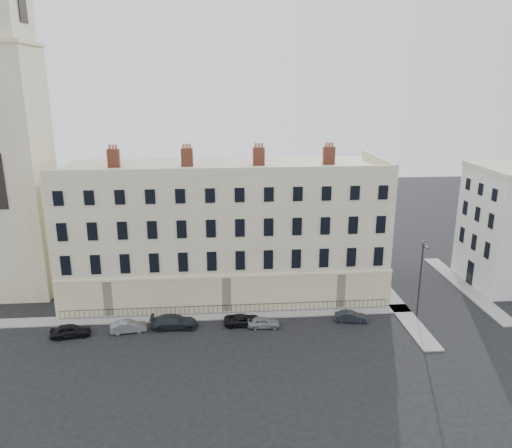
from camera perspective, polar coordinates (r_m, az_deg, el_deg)
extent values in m
plane|color=black|center=(50.41, 3.85, -12.69)|extent=(160.00, 160.00, 0.00)
cube|color=#C7BA94|center=(58.10, -3.63, -0.66)|extent=(36.00, 12.00, 15.00)
cube|color=beige|center=(54.33, -3.38, -8.09)|extent=(36.10, 0.18, 4.00)
cube|color=beige|center=(62.87, 13.24, -5.05)|extent=(0.18, 12.10, 4.00)
cube|color=#C7BA94|center=(50.56, -3.64, 6.00)|extent=(36.00, 0.35, 0.80)
cube|color=#C7BA94|center=(59.37, 13.86, 7.09)|extent=(0.35, 12.00, 0.80)
cube|color=brown|center=(57.30, -15.96, 7.23)|extent=(1.30, 0.70, 2.00)
cube|color=brown|center=(56.31, -7.89, 7.55)|extent=(1.30, 0.70, 2.00)
cube|color=brown|center=(56.44, 0.32, 7.72)|extent=(1.30, 0.70, 2.00)
cube|color=brown|center=(57.70, 8.33, 7.74)|extent=(1.30, 0.70, 2.00)
cube|color=#C7BA94|center=(62.90, -26.30, 5.08)|extent=(8.00, 8.00, 28.00)
cube|color=gray|center=(54.41, -7.60, -10.44)|extent=(48.00, 2.00, 0.12)
cube|color=gray|center=(60.41, 15.11, -8.08)|extent=(2.00, 24.00, 0.12)
cube|color=gray|center=(66.02, 22.78, -6.70)|extent=(2.00, 20.00, 0.12)
cube|color=black|center=(54.27, -3.35, -9.26)|extent=(35.00, 0.04, 0.04)
cube|color=black|center=(54.66, -3.33, -10.11)|extent=(35.00, 0.04, 0.04)
imported|color=black|center=(53.17, -20.44, -11.35)|extent=(4.00, 2.12, 1.30)
imported|color=slate|center=(52.41, -14.36, -11.28)|extent=(3.68, 1.72, 1.17)
imported|color=#20242A|center=(52.20, -9.34, -10.96)|extent=(4.75, 1.99, 1.37)
imported|color=black|center=(52.18, -1.48, -10.91)|extent=(3.93, 1.82, 1.09)
imported|color=gray|center=(51.67, 0.88, -11.18)|extent=(3.34, 1.45, 1.12)
imported|color=black|center=(53.77, 10.78, -10.35)|extent=(3.46, 1.68, 1.09)
cylinder|color=#2F2F34|center=(55.12, 18.23, -6.05)|extent=(0.17, 0.17, 8.44)
cylinder|color=#2F2F34|center=(53.07, 18.76, -2.23)|extent=(0.43, 1.57, 0.11)
cube|color=#2F2F34|center=(52.40, 18.91, -2.53)|extent=(0.29, 0.56, 0.13)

